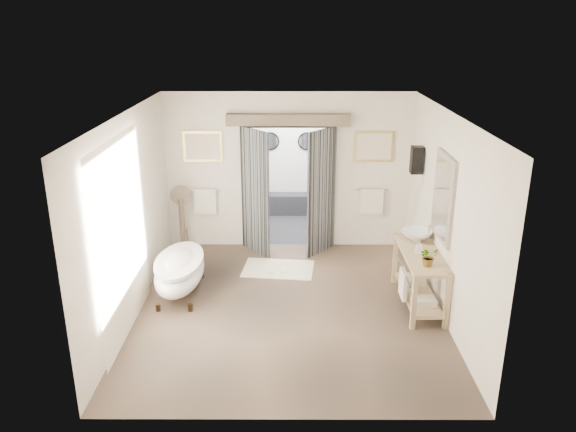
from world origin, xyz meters
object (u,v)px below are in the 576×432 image
at_px(rug, 278,269).
at_px(basin, 416,236).
at_px(clawfoot_tub, 180,271).
at_px(vanity, 418,274).

relative_size(rug, basin, 2.50).
height_order(rug, basin, basin).
distance_m(clawfoot_tub, vanity, 3.66).
bearing_deg(basin, vanity, -109.88).
distance_m(rug, basin, 2.48).
height_order(clawfoot_tub, rug, clawfoot_tub).
bearing_deg(clawfoot_tub, basin, 1.78).
bearing_deg(vanity, basin, 85.64).
relative_size(clawfoot_tub, basin, 3.41).
bearing_deg(basin, rug, 144.36).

